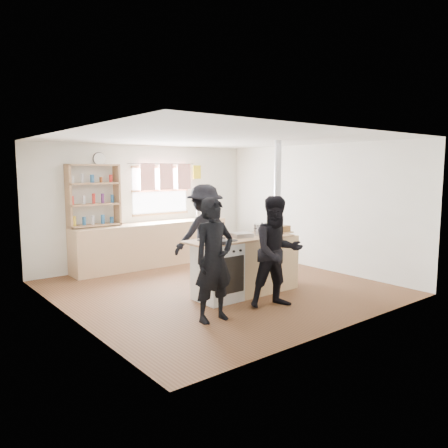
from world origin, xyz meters
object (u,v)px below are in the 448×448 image
(cooking_island, at_px, (246,265))
(flue_heater, at_px, (277,246))
(roast_tray, at_px, (241,235))
(person_far, at_px, (205,234))
(stockpot_stove, at_px, (216,233))
(stockpot_counter, at_px, (262,229))
(person_near_right, at_px, (277,252))
(bread_board, at_px, (284,230))
(person_near_left, at_px, (214,260))
(skillet_greens, at_px, (217,242))
(thermos, at_px, (198,212))

(cooking_island, xyz_separation_m, flue_heater, (0.90, 0.21, 0.18))
(roast_tray, bearing_deg, cooking_island, -15.48)
(flue_heater, bearing_deg, person_far, 143.40)
(roast_tray, relative_size, stockpot_stove, 1.66)
(cooking_island, bearing_deg, stockpot_counter, -3.65)
(person_far, bearing_deg, person_near_right, 95.46)
(bread_board, bearing_deg, person_near_right, -141.57)
(person_near_right, bearing_deg, stockpot_counter, 81.52)
(stockpot_stove, height_order, person_near_right, person_near_right)
(bread_board, height_order, person_near_left, person_near_left)
(flue_heater, xyz_separation_m, person_far, (-1.02, 0.76, 0.23))
(skillet_greens, xyz_separation_m, person_near_right, (0.66, -0.57, -0.15))
(person_near_left, relative_size, person_far, 0.94)
(roast_tray, height_order, flue_heater, flue_heater)
(thermos, height_order, stockpot_counter, thermos)
(cooking_island, height_order, stockpot_stove, stockpot_stove)
(flue_heater, bearing_deg, cooking_island, -166.82)
(thermos, bearing_deg, person_near_right, -107.21)
(cooking_island, height_order, skillet_greens, skillet_greens)
(flue_heater, height_order, person_near_left, flue_heater)
(skillet_greens, bearing_deg, person_near_right, -40.77)
(stockpot_stove, bearing_deg, thermos, 60.29)
(roast_tray, distance_m, flue_heater, 1.05)
(cooking_island, xyz_separation_m, roast_tray, (-0.09, 0.02, 0.50))
(skillet_greens, distance_m, bread_board, 1.55)
(stockpot_stove, bearing_deg, flue_heater, 0.79)
(cooking_island, relative_size, roast_tray, 5.58)
(thermos, xyz_separation_m, flue_heater, (-0.10, -2.56, -0.42))
(thermos, xyz_separation_m, roast_tray, (-1.09, -2.75, -0.09))
(skillet_greens, bearing_deg, person_near_left, -131.23)
(flue_heater, distance_m, person_near_left, 2.27)
(stockpot_stove, bearing_deg, roast_tray, -23.43)
(thermos, bearing_deg, flue_heater, -92.31)
(stockpot_counter, bearing_deg, person_near_right, -118.79)
(roast_tray, height_order, person_near_right, person_near_right)
(skillet_greens, bearing_deg, cooking_island, 15.42)
(skillet_greens, relative_size, person_near_left, 0.25)
(flue_heater, bearing_deg, skillet_greens, -165.79)
(roast_tray, height_order, person_near_left, person_near_left)
(skillet_greens, relative_size, flue_heater, 0.16)
(stockpot_counter, relative_size, person_near_right, 0.17)
(stockpot_counter, bearing_deg, stockpot_stove, 165.03)
(roast_tray, xyz_separation_m, person_near_right, (-0.01, -0.80, -0.16))
(roast_tray, bearing_deg, person_near_right, -90.87)
(skillet_greens, height_order, bread_board, bread_board)
(thermos, height_order, roast_tray, thermos)
(skillet_greens, xyz_separation_m, roast_tray, (0.67, 0.23, 0.01))
(thermos, relative_size, stockpot_counter, 1.14)
(flue_heater, bearing_deg, roast_tray, -169.33)
(flue_heater, relative_size, person_near_left, 1.52)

